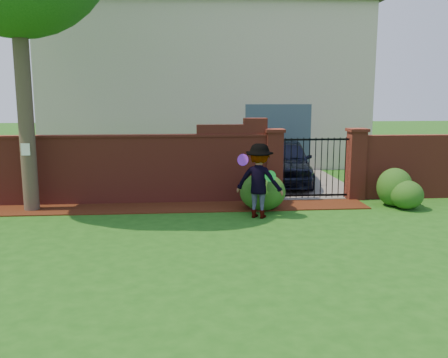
{
  "coord_description": "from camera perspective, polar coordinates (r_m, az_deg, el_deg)",
  "views": [
    {
      "loc": [
        0.01,
        -8.45,
        2.78
      ],
      "look_at": [
        0.87,
        1.4,
        1.05
      ],
      "focal_mm": 39.27,
      "sensor_mm": 36.0,
      "label": 1
    }
  ],
  "objects": [
    {
      "name": "iron_gate",
      "position": [
        13.07,
        10.55,
        1.29
      ],
      "size": [
        1.78,
        0.03,
        1.6
      ],
      "color": "black",
      "rests_on": "ground"
    },
    {
      "name": "pillar_right",
      "position": [
        13.39,
        15.11,
        1.76
      ],
      "size": [
        0.5,
        0.5,
        1.88
      ],
      "color": "maroon",
      "rests_on": "ground"
    },
    {
      "name": "brick_wall",
      "position": [
        12.74,
        -14.06,
        1.27
      ],
      "size": [
        8.7,
        0.31,
        2.16
      ],
      "color": "maroon",
      "rests_on": "ground"
    },
    {
      "name": "man",
      "position": [
        11.01,
        4.05,
        -0.24
      ],
      "size": [
        1.25,
        1.02,
        1.68
      ],
      "primitive_type": "imported",
      "rotation": [
        0.0,
        0.0,
        2.71
      ],
      "color": "gray",
      "rests_on": "ground"
    },
    {
      "name": "shrub_left",
      "position": [
        11.79,
        4.51,
        -1.49
      ],
      "size": [
        1.1,
        1.1,
        0.9
      ],
      "primitive_type": "ellipsoid",
      "color": "#164916",
      "rests_on": "ground"
    },
    {
      "name": "shrub_right",
      "position": [
        12.68,
        20.49,
        -1.74
      ],
      "size": [
        0.8,
        0.8,
        0.71
      ],
      "primitive_type": "ellipsoid",
      "color": "#164916",
      "rests_on": "ground"
    },
    {
      "name": "brick_wall_return",
      "position": [
        14.21,
        22.69,
        1.36
      ],
      "size": [
        4.0,
        0.25,
        1.7
      ],
      "primitive_type": "cube",
      "color": "maroon",
      "rests_on": "ground"
    },
    {
      "name": "pillar_left",
      "position": [
        12.8,
        5.82,
        1.69
      ],
      "size": [
        0.5,
        0.5,
        1.88
      ],
      "color": "maroon",
      "rests_on": "ground"
    },
    {
      "name": "driveway",
      "position": [
        17.04,
        6.89,
        0.49
      ],
      "size": [
        3.2,
        8.0,
        0.01
      ],
      "primitive_type": "cube",
      "color": "#65625E",
      "rests_on": "ground"
    },
    {
      "name": "car",
      "position": [
        15.21,
        7.06,
        1.96
      ],
      "size": [
        2.28,
        4.26,
        1.38
      ],
      "primitive_type": "imported",
      "rotation": [
        0.0,
        0.0,
        -0.17
      ],
      "color": "black",
      "rests_on": "ground"
    },
    {
      "name": "frisbee_green",
      "position": [
        10.85,
        5.41,
        0.34
      ],
      "size": [
        0.26,
        0.12,
        0.25
      ],
      "primitive_type": "cylinder",
      "rotation": [
        1.43,
        0.0,
        -0.27
      ],
      "color": "green",
      "rests_on": "man"
    },
    {
      "name": "ground",
      "position": [
        8.89,
        -4.86,
        -8.36
      ],
      "size": [
        80.0,
        80.0,
        0.01
      ],
      "primitive_type": "cube",
      "color": "#1C5214",
      "rests_on": "ground"
    },
    {
      "name": "frisbee_purple",
      "position": [
        10.92,
        2.23,
        2.24
      ],
      "size": [
        0.27,
        0.19,
        0.26
      ],
      "primitive_type": "cylinder",
      "rotation": [
        1.36,
        0.0,
        -0.5
      ],
      "color": "purple",
      "rests_on": "man"
    },
    {
      "name": "mulch_bed",
      "position": [
        12.14,
        -9.41,
        -3.37
      ],
      "size": [
        11.1,
        1.08,
        0.03
      ],
      "primitive_type": "cube",
      "color": "#38160A",
      "rests_on": "ground"
    },
    {
      "name": "paper_notice",
      "position": [
        12.27,
        -22.11,
        3.21
      ],
      "size": [
        0.2,
        0.01,
        0.28
      ],
      "primitive_type": "cube",
      "color": "white",
      "rests_on": "tree"
    },
    {
      "name": "house",
      "position": [
        20.47,
        -2.25,
        11.0
      ],
      "size": [
        12.4,
        6.4,
        6.3
      ],
      "color": "beige",
      "rests_on": "ground"
    },
    {
      "name": "shrub_middle",
      "position": [
        12.91,
        19.24,
        -0.9
      ],
      "size": [
        0.87,
        0.87,
        0.96
      ],
      "primitive_type": "ellipsoid",
      "color": "#164916",
      "rests_on": "ground"
    }
  ]
}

